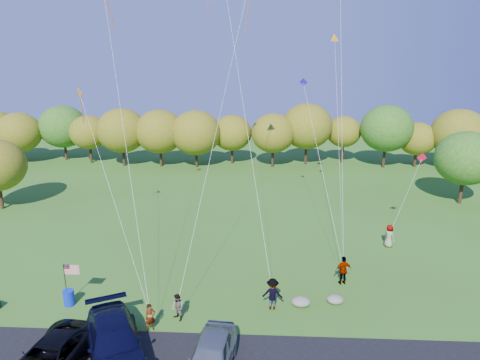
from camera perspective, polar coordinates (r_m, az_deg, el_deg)
The scene contains 14 objects.
ground at distance 25.43m, azimuth -5.98°, elevation -18.40°, with size 140.00×140.00×0.00m, color #335F1B.
treeline at distance 57.39m, azimuth -0.20°, elevation 6.10°, with size 76.13×27.04×8.40m.
minivan_dark at distance 23.31m, azimuth -24.02°, elevation -20.93°, with size 2.56×5.55×1.54m, color black.
minivan_navy at distance 23.09m, azimuth -16.37°, elevation -20.05°, with size 2.56×6.30×1.83m, color black.
minivan_silver at distance 21.58m, azimuth -3.87°, elevation -22.49°, with size 1.97×4.91×1.67m, color gray.
flyer_a at distance 24.80m, azimuth -11.88°, elevation -17.49°, with size 0.57×0.38×1.57m, color #4C4C59.
flyer_b at distance 25.35m, azimuth -8.31°, elevation -16.47°, with size 0.77×0.60×1.59m, color #4C4C59.
flyer_c at distance 26.06m, azimuth 4.35°, elevation -14.91°, with size 1.25×0.72×1.94m, color #4C4C59.
flyer_d at distance 29.33m, azimuth 13.62°, elevation -11.62°, with size 1.14×0.47×1.95m, color #4C4C59.
flyer_e at distance 35.74m, azimuth 19.27°, elevation -7.05°, with size 0.90×0.59×1.84m, color #4C4C59.
trash_barrel at distance 28.50m, azimuth -21.84°, elevation -14.36°, with size 0.64×0.64×0.96m, color #0C27C1.
flag_assembly at distance 27.96m, azimuth -21.83°, elevation -11.54°, with size 0.96×0.62×2.59m.
boulder_near at distance 26.82m, azimuth 8.12°, elevation -15.78°, with size 1.14×0.89×0.57m, color #9E968A.
boulder_far at distance 27.44m, azimuth 12.56°, elevation -15.29°, with size 1.00×0.83×0.52m, color gray.
Camera 1 is at (3.58, -20.75, 14.25)m, focal length 32.00 mm.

